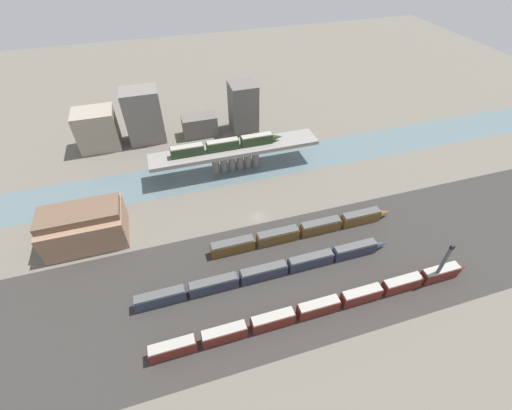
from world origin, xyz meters
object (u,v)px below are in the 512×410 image
object	(u,v)px
train_on_bridge	(227,144)
train_yard_near	(322,306)
warehouse_building	(84,226)
train_yard_far	(304,230)
signal_tower	(442,265)
train_yard_mid	(268,271)

from	to	relation	value
train_on_bridge	train_yard_near	xyz separation A→B (m)	(8.46, -64.14, -9.12)
train_yard_near	warehouse_building	world-z (taller)	warehouse_building
train_yard_far	signal_tower	distance (m)	37.33
train_yard_far	warehouse_building	xyz separation A→B (m)	(-61.94, 17.15, 3.51)
signal_tower	warehouse_building	bearing A→B (deg)	154.07
train_yard_near	warehouse_building	xyz separation A→B (m)	(-56.34, 42.27, 3.51)
train_yard_near	train_yard_mid	size ratio (longest dim) A/B	1.18
train_yard_near	warehouse_building	distance (m)	70.52
train_yard_mid	train_yard_near	bearing A→B (deg)	-56.00
train_on_bridge	signal_tower	bearing A→B (deg)	-58.00
train_yard_far	signal_tower	bearing A→B (deg)	-44.31
train_on_bridge	train_yard_near	size ratio (longest dim) A/B	0.48
train_yard_far	train_on_bridge	bearing A→B (deg)	109.82
train_yard_near	train_on_bridge	bearing A→B (deg)	97.51
train_yard_near	signal_tower	size ratio (longest dim) A/B	5.75
train_on_bridge	warehouse_building	size ratio (longest dim) A/B	1.80
train_on_bridge	signal_tower	xyz separation A→B (m)	(40.51, -64.84, -3.88)
train_yard_far	train_yard_near	bearing A→B (deg)	-102.58
warehouse_building	train_yard_mid	bearing A→B (deg)	-31.15
train_yard_near	train_yard_far	bearing A→B (deg)	77.42
train_yard_mid	train_yard_far	distance (m)	18.72
warehouse_building	signal_tower	world-z (taller)	signal_tower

